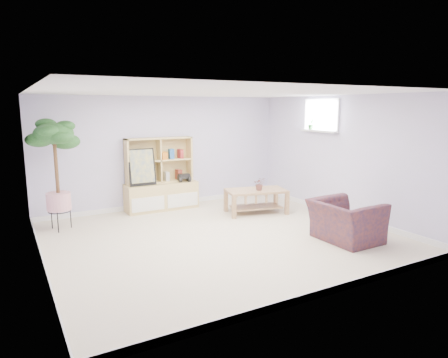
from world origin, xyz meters
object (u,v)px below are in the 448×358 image
storage_unit (161,174)px  armchair (346,218)px  coffee_table (256,201)px  floor_tree (57,175)px

storage_unit → armchair: (1.90, -3.42, -0.39)m
coffee_table → floor_tree: bearing=-177.9°
coffee_table → armchair: size_ratio=1.17×
storage_unit → floor_tree: 2.17m
storage_unit → armchair: storage_unit is taller
storage_unit → floor_tree: (-2.10, -0.49, 0.22)m
coffee_table → armchair: armchair is taller
storage_unit → floor_tree: bearing=-166.8°
floor_tree → armchair: (4.00, -2.92, -0.61)m
floor_tree → coffee_table: bearing=-11.4°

